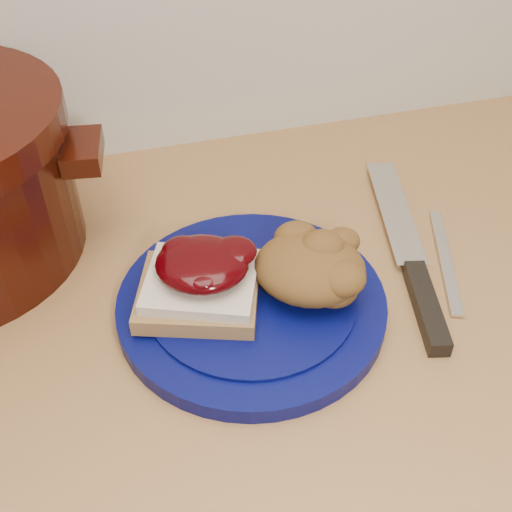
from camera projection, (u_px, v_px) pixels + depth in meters
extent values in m
cylinder|color=#050847|center=(252.00, 304.00, 0.61)|extent=(0.34, 0.34, 0.02)
cube|color=olive|center=(199.00, 293.00, 0.59)|extent=(0.13, 0.12, 0.02)
cube|color=beige|center=(201.00, 281.00, 0.58)|extent=(0.12, 0.12, 0.01)
ellipsoid|color=black|center=(202.00, 264.00, 0.57)|extent=(0.11, 0.10, 0.03)
ellipsoid|color=brown|center=(310.00, 268.00, 0.59)|extent=(0.13, 0.12, 0.05)
cube|color=black|center=(426.00, 306.00, 0.61)|extent=(0.05, 0.11, 0.02)
cube|color=silver|center=(395.00, 210.00, 0.72)|extent=(0.07, 0.19, 0.00)
cube|color=silver|center=(446.00, 259.00, 0.66)|extent=(0.07, 0.15, 0.00)
cube|color=black|center=(82.00, 151.00, 0.62)|extent=(0.05, 0.07, 0.02)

